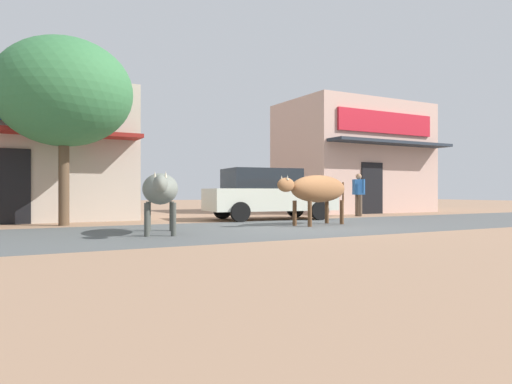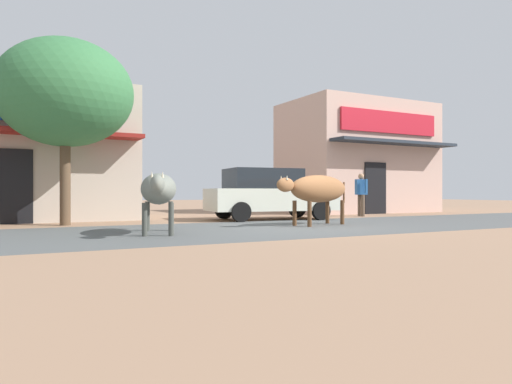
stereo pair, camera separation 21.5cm
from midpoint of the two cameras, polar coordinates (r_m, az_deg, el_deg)
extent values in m
plane|color=#9F795C|center=(12.18, 5.74, -4.21)|extent=(80.00, 80.00, 0.00)
cube|color=#565959|center=(12.18, 5.74, -4.20)|extent=(72.00, 5.32, 0.00)
cube|color=#BDAC9A|center=(16.86, -26.55, 4.20)|extent=(6.98, 4.11, 4.26)
cube|color=blue|center=(14.90, -26.38, 9.38)|extent=(5.59, 0.10, 0.90)
cube|color=maroon|center=(14.40, -26.34, 6.62)|extent=(6.70, 0.90, 0.12)
cube|color=black|center=(14.73, -27.04, 0.60)|extent=(1.10, 0.06, 2.10)
cube|color=#CCA494|center=(22.00, 12.30, 3.99)|extent=(6.34, 4.11, 4.85)
cube|color=red|center=(20.58, 16.13, 8.07)|extent=(5.07, 0.10, 0.90)
cube|color=#262D38|center=(20.20, 16.90, 5.73)|extent=(6.09, 0.90, 0.12)
cube|color=black|center=(19.88, 14.49, 0.46)|extent=(1.10, 0.06, 2.10)
cylinder|color=brown|center=(13.62, -21.59, 1.25)|extent=(0.28, 0.28, 2.38)
ellipsoid|color=#367441|center=(13.87, -21.60, 11.02)|extent=(3.58, 3.58, 2.87)
cube|color=silver|center=(15.35, 2.28, -0.91)|extent=(4.31, 2.20, 0.70)
cube|color=#1E2328|center=(15.23, 1.20, 1.60)|extent=(2.45, 1.84, 0.64)
cylinder|color=black|center=(16.70, 5.36, -2.04)|extent=(0.62, 0.25, 0.60)
cylinder|color=black|center=(15.18, 8.24, -2.24)|extent=(0.62, 0.25, 0.60)
cylinder|color=black|center=(15.70, -3.48, -2.17)|extent=(0.62, 0.25, 0.60)
cylinder|color=black|center=(14.07, -1.38, -2.42)|extent=(0.62, 0.25, 0.60)
ellipsoid|color=slate|center=(10.40, -11.08, 0.37)|extent=(1.32, 2.17, 0.67)
ellipsoid|color=slate|center=(9.14, -11.15, 0.94)|extent=(0.43, 0.62, 0.36)
cone|color=beige|center=(9.09, -10.52, 2.08)|extent=(0.06, 0.06, 0.12)
cone|color=beige|center=(9.09, -11.78, 2.08)|extent=(0.06, 0.06, 0.12)
cylinder|color=#434740|center=(9.76, -9.56, -3.27)|extent=(0.11, 0.11, 0.68)
cylinder|color=#434740|center=(9.76, -12.66, -3.27)|extent=(0.11, 0.11, 0.68)
cylinder|color=#434740|center=(11.08, -9.68, -2.88)|extent=(0.11, 0.11, 0.68)
cylinder|color=#434740|center=(11.08, -12.41, -2.88)|extent=(0.11, 0.11, 0.68)
cylinder|color=#434740|center=(11.47, -11.03, -0.16)|extent=(0.05, 0.05, 0.54)
ellipsoid|color=#945F38|center=(12.90, 8.07, 0.39)|extent=(2.24, 1.27, 0.74)
ellipsoid|color=#945F38|center=(11.91, 4.09, 0.87)|extent=(0.61, 0.42, 0.36)
cone|color=beige|center=(11.81, 4.27, 1.75)|extent=(0.06, 0.06, 0.12)
cone|color=beige|center=(11.95, 3.57, 1.73)|extent=(0.06, 0.06, 0.12)
cylinder|color=brown|center=(12.21, 6.97, -2.63)|extent=(0.11, 0.11, 0.67)
cylinder|color=brown|center=(12.55, 5.16, -2.56)|extent=(0.11, 0.11, 0.67)
cylinder|color=brown|center=(13.29, 10.82, -2.41)|extent=(0.11, 0.11, 0.67)
cylinder|color=brown|center=(13.61, 9.06, -2.36)|extent=(0.11, 0.11, 0.67)
cylinder|color=brown|center=(13.77, 10.99, -0.05)|extent=(0.05, 0.05, 0.59)
cylinder|color=brown|center=(17.84, 12.71, -1.59)|extent=(0.14, 0.14, 0.80)
cylinder|color=brown|center=(17.71, 13.09, -1.60)|extent=(0.14, 0.14, 0.80)
cube|color=#265999|center=(17.77, 12.90, 0.59)|extent=(0.46, 0.38, 0.56)
sphere|color=tan|center=(17.78, 12.90, 1.85)|extent=(0.22, 0.22, 0.22)
cylinder|color=#265999|center=(17.97, 12.36, 0.68)|extent=(0.09, 0.09, 0.51)
cylinder|color=#265999|center=(17.57, 13.45, 0.69)|extent=(0.09, 0.09, 0.51)
camera|label=1|loc=(0.11, -89.51, 0.00)|focal=33.19mm
camera|label=2|loc=(0.11, 90.49, 0.00)|focal=33.19mm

